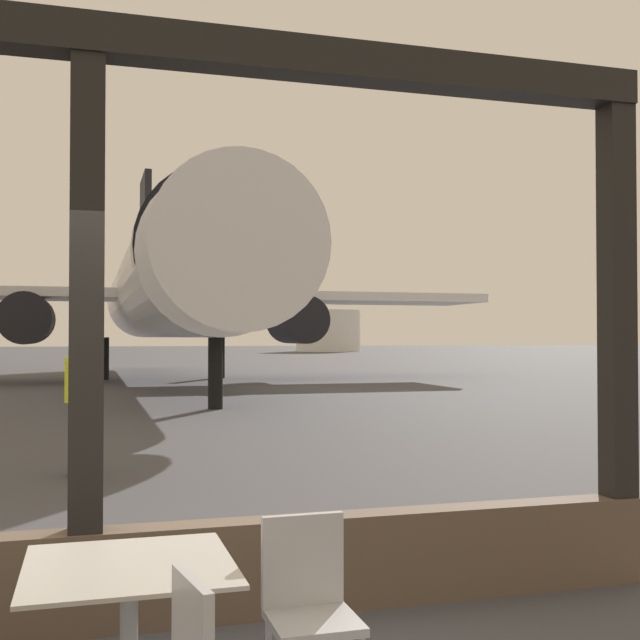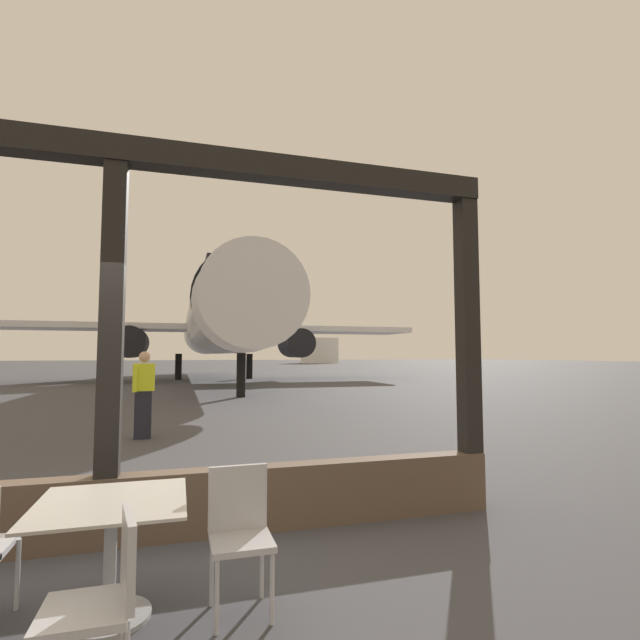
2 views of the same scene
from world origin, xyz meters
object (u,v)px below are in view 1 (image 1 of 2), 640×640
Objects in this scene: fuel_storage_tank at (328,331)px; dining_table at (129,622)px; cafe_chair_window_right at (308,598)px; ground_crew_worker at (81,404)px; airplane at (169,286)px.

dining_table is at bearing -107.37° from fuel_storage_tank.
fuel_storage_tank is at bearing 73.12° from cafe_chair_window_right.
fuel_storage_tank is (28.23, 82.54, 1.62)m from ground_crew_worker.
cafe_chair_window_right reaches higher than dining_table.
airplane reaches higher than dining_table.
cafe_chair_window_right is 0.52× the size of ground_crew_worker.
ground_crew_worker is 87.25m from fuel_storage_tank.
airplane is (1.97, 27.73, 3.19)m from cafe_chair_window_right.
fuel_storage_tank is at bearing 72.63° from dining_table.
fuel_storage_tank reaches higher than dining_table.
airplane is at bearing 81.65° from ground_crew_worker.
fuel_storage_tank is at bearing 67.82° from airplane.
dining_table is 1.01× the size of cafe_chair_window_right.
ground_crew_worker is (-1.08, 6.94, 0.36)m from cafe_chair_window_right.
airplane is (2.78, 27.63, 3.26)m from dining_table.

